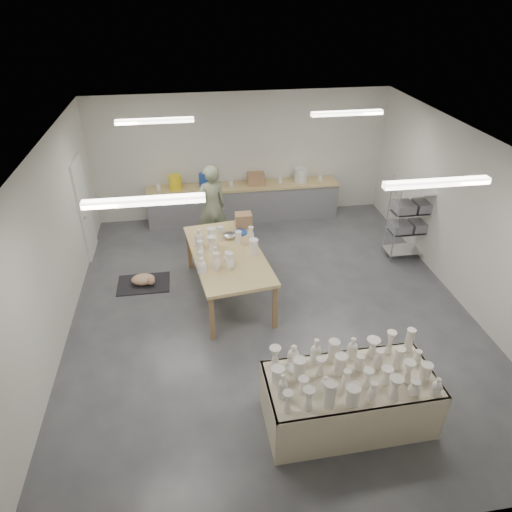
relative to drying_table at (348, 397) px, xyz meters
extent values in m
plane|color=#424449|center=(-0.57, 2.54, -0.44)|extent=(8.00, 8.00, 0.00)
cube|color=white|center=(-0.57, 2.54, 2.55)|extent=(7.00, 8.00, 0.02)
cube|color=silver|center=(-0.57, 6.54, 1.06)|extent=(7.00, 0.02, 3.00)
cube|color=silver|center=(-0.57, -1.46, 1.06)|extent=(7.00, 0.02, 3.00)
cube|color=silver|center=(-4.07, 2.54, 1.06)|extent=(0.02, 8.00, 3.00)
cube|color=silver|center=(2.93, 2.54, 1.06)|extent=(0.02, 8.00, 3.00)
cube|color=white|center=(-4.04, 5.14, 0.61)|extent=(0.05, 0.90, 2.10)
cube|color=white|center=(-2.37, 1.04, 2.50)|extent=(1.40, 0.12, 0.08)
cube|color=white|center=(1.23, 1.04, 2.50)|extent=(1.40, 0.12, 0.08)
cube|color=white|center=(-2.37, 4.54, 2.50)|extent=(1.40, 0.12, 0.08)
cube|color=white|center=(1.23, 4.54, 2.50)|extent=(1.40, 0.12, 0.08)
cube|color=tan|center=(-0.57, 6.22, 0.43)|extent=(4.60, 0.60, 0.06)
cube|color=slate|center=(-0.57, 6.22, -0.02)|extent=(4.60, 0.55, 0.84)
cylinder|color=yellow|center=(-2.17, 6.22, 0.63)|extent=(0.30, 0.30, 0.34)
cylinder|color=#1C409A|center=(-1.47, 6.22, 0.63)|extent=(0.30, 0.30, 0.34)
cylinder|color=white|center=(0.83, 6.22, 0.63)|extent=(0.30, 0.30, 0.34)
cube|color=#A06B4D|center=(-0.27, 6.22, 0.60)|extent=(0.40, 0.30, 0.28)
cylinder|color=white|center=(-2.57, 6.22, 0.53)|extent=(0.10, 0.10, 0.14)
cylinder|color=white|center=(-0.87, 6.22, 0.53)|extent=(0.10, 0.10, 0.14)
cylinder|color=white|center=(0.33, 6.22, 0.53)|extent=(0.10, 0.10, 0.14)
cylinder|color=white|center=(1.33, 6.22, 0.53)|extent=(0.10, 0.10, 0.14)
cylinder|color=silver|center=(2.21, 3.72, 0.46)|extent=(0.02, 0.02, 1.80)
cylinder|color=silver|center=(3.05, 3.72, 0.46)|extent=(0.02, 0.02, 1.80)
cylinder|color=silver|center=(2.21, 4.16, 0.46)|extent=(0.02, 0.02, 1.80)
cylinder|color=silver|center=(3.05, 4.16, 0.46)|extent=(0.02, 0.02, 1.80)
cube|color=silver|center=(2.63, 3.94, -0.29)|extent=(0.88, 0.48, 0.02)
cube|color=silver|center=(2.63, 3.94, 0.16)|extent=(0.88, 0.48, 0.02)
cube|color=silver|center=(2.63, 3.94, 0.61)|extent=(0.88, 0.48, 0.02)
cube|color=silver|center=(2.63, 3.94, 1.06)|extent=(0.88, 0.48, 0.02)
cube|color=slate|center=(2.41, 3.94, 0.28)|extent=(0.38, 0.42, 0.18)
cube|color=slate|center=(2.85, 3.94, 0.28)|extent=(0.38, 0.42, 0.18)
cube|color=slate|center=(2.41, 3.94, 0.73)|extent=(0.38, 0.42, 0.18)
cube|color=slate|center=(2.85, 3.94, 0.73)|extent=(0.38, 0.42, 0.18)
cube|color=olive|center=(0.01, 0.00, -0.10)|extent=(1.97, 0.93, 0.67)
cube|color=beige|center=(0.01, 0.00, 0.32)|extent=(2.22, 1.09, 0.03)
cube|color=beige|center=(0.01, -0.50, -0.05)|extent=(2.20, 0.08, 0.77)
cube|color=beige|center=(0.01, 0.50, -0.05)|extent=(2.20, 0.08, 0.77)
cube|color=tan|center=(-1.27, 3.11, 0.45)|extent=(1.52, 2.57, 0.06)
cube|color=olive|center=(-1.81, 1.96, -0.01)|extent=(0.08, 0.08, 0.85)
cube|color=olive|center=(-0.73, 1.96, -0.01)|extent=(0.08, 0.08, 0.85)
cube|color=olive|center=(-1.81, 4.25, -0.01)|extent=(0.08, 0.08, 0.85)
cube|color=olive|center=(-0.73, 4.25, -0.01)|extent=(0.08, 0.08, 0.85)
ellipsoid|color=silver|center=(-1.17, 3.67, 0.53)|extent=(0.26, 0.26, 0.12)
cylinder|color=#1C409A|center=(-0.94, 3.81, 0.49)|extent=(0.26, 0.26, 0.03)
cylinder|color=white|center=(-1.32, 3.91, 0.54)|extent=(0.11, 0.11, 0.12)
cube|color=#A06B4D|center=(-0.84, 4.08, 0.62)|extent=(0.32, 0.26, 0.28)
cube|color=black|center=(-2.89, 3.69, -0.43)|extent=(1.00, 0.70, 0.02)
ellipsoid|color=white|center=(-2.89, 3.69, -0.32)|extent=(0.51, 0.41, 0.19)
sphere|color=white|center=(-2.73, 3.59, -0.30)|extent=(0.16, 0.16, 0.16)
imported|color=gray|center=(-1.42, 4.98, 0.51)|extent=(0.80, 0.65, 1.90)
cylinder|color=#AF1926|center=(-1.42, 5.25, -0.13)|extent=(0.45, 0.45, 0.04)
cylinder|color=silver|center=(-1.28, 5.20, -0.29)|extent=(0.02, 0.02, 0.30)
cylinder|color=silver|center=(-1.44, 5.39, -0.29)|extent=(0.02, 0.02, 0.30)
cylinder|color=silver|center=(-1.53, 5.16, -0.29)|extent=(0.02, 0.02, 0.30)
camera|label=1|loc=(-1.83, -3.91, 4.70)|focal=32.00mm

